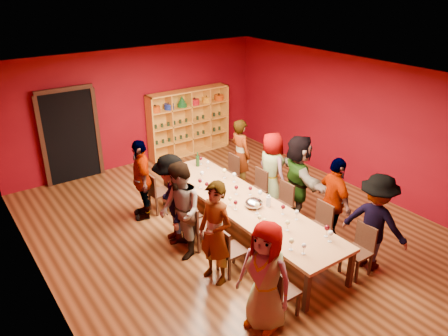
{
  "coord_description": "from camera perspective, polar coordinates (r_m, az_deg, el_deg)",
  "views": [
    {
      "loc": [
        -4.45,
        -5.64,
        4.67
      ],
      "look_at": [
        0.07,
        0.75,
        1.15
      ],
      "focal_mm": 35.0,
      "sensor_mm": 36.0,
      "label": 1
    }
  ],
  "objects": [
    {
      "name": "wine_glass_10",
      "position": [
        8.19,
        4.74,
        -3.25
      ],
      "size": [
        0.09,
        0.09,
        0.21
      ],
      "color": "silver",
      "rests_on": "tasting_table"
    },
    {
      "name": "chair_person_left_3",
      "position": [
        8.34,
        -5.2,
        -5.92
      ],
      "size": [
        0.42,
        0.42,
        0.89
      ],
      "color": "black",
      "rests_on": "ground"
    },
    {
      "name": "wine_glass_20",
      "position": [
        9.5,
        -2.11,
        0.68
      ],
      "size": [
        0.07,
        0.07,
        0.18
      ],
      "color": "silver",
      "rests_on": "tasting_table"
    },
    {
      "name": "room_shell",
      "position": [
        7.85,
        2.7,
        0.38
      ],
      "size": [
        7.1,
        9.1,
        3.04
      ],
      "color": "#4E2A14",
      "rests_on": "ground"
    },
    {
      "name": "wine_glass_14",
      "position": [
        7.75,
        4.36,
        -4.89
      ],
      "size": [
        0.09,
        0.09,
        0.22
      ],
      "color": "silver",
      "rests_on": "tasting_table"
    },
    {
      "name": "wine_glass_15",
      "position": [
        8.38,
        1.61,
        -2.6
      ],
      "size": [
        0.08,
        0.08,
        0.2
      ],
      "color": "silver",
      "rests_on": "tasting_table"
    },
    {
      "name": "chair_person_left_1",
      "position": [
        7.34,
        0.51,
        -10.47
      ],
      "size": [
        0.42,
        0.42,
        0.89
      ],
      "color": "black",
      "rests_on": "ground"
    },
    {
      "name": "chair_person_left_4",
      "position": [
        9.24,
        -8.84,
        -2.94
      ],
      "size": [
        0.42,
        0.42,
        0.89
      ],
      "color": "black",
      "rests_on": "ground"
    },
    {
      "name": "wine_glass_11",
      "position": [
        7.78,
        7.73,
        -5.11
      ],
      "size": [
        0.08,
        0.08,
        0.19
      ],
      "color": "silver",
      "rests_on": "tasting_table"
    },
    {
      "name": "person_left_0",
      "position": [
        6.22,
        5.43,
        -13.91
      ],
      "size": [
        0.69,
        0.92,
        1.69
      ],
      "primitive_type": "imported",
      "rotation": [
        0.0,
        0.0,
        -1.24
      ],
      "color": "#5783B3",
      "rests_on": "ground"
    },
    {
      "name": "wine_glass_22",
      "position": [
        7.43,
        4.68,
        -6.48
      ],
      "size": [
        0.08,
        0.08,
        0.19
      ],
      "color": "silver",
      "rests_on": "tasting_table"
    },
    {
      "name": "person_left_1",
      "position": [
        7.0,
        -1.14,
        -8.5
      ],
      "size": [
        0.6,
        0.73,
        1.77
      ],
      "primitive_type": "imported",
      "rotation": [
        0.0,
        0.0,
        -1.36
      ],
      "color": "#587AB5",
      "rests_on": "ground"
    },
    {
      "name": "spittoon_bowl",
      "position": [
        7.99,
        3.92,
        -4.61
      ],
      "size": [
        0.33,
        0.33,
        0.18
      ],
      "primitive_type": "ellipsoid",
      "color": "#B5B7BC",
      "rests_on": "tasting_table"
    },
    {
      "name": "wine_glass_2",
      "position": [
        7.32,
        8.31,
        -7.12
      ],
      "size": [
        0.08,
        0.08,
        0.2
      ],
      "color": "silver",
      "rests_on": "tasting_table"
    },
    {
      "name": "wine_glass_13",
      "position": [
        9.03,
        0.06,
        -0.42
      ],
      "size": [
        0.09,
        0.09,
        0.21
      ],
      "color": "silver",
      "rests_on": "tasting_table"
    },
    {
      "name": "person_right_0",
      "position": [
        7.73,
        19.14,
        -6.74
      ],
      "size": [
        0.74,
        1.2,
        1.73
      ],
      "primitive_type": "imported",
      "rotation": [
        0.0,
        0.0,
        1.83
      ],
      "color": "#5B83BC",
      "rests_on": "ground"
    },
    {
      "name": "person_left_2",
      "position": [
        7.65,
        -5.74,
        -5.6
      ],
      "size": [
        0.67,
        0.95,
        1.77
      ],
      "primitive_type": "imported",
      "rotation": [
        0.0,
        0.0,
        -1.82
      ],
      "color": "#151A3B",
      "rests_on": "ground"
    },
    {
      "name": "wine_glass_21",
      "position": [
        9.71,
        -3.06,
        1.22
      ],
      "size": [
        0.07,
        0.07,
        0.18
      ],
      "color": "silver",
      "rests_on": "tasting_table"
    },
    {
      "name": "person_right_1",
      "position": [
        8.24,
        14.21,
        -4.24
      ],
      "size": [
        0.73,
        1.08,
        1.7
      ],
      "primitive_type": "imported",
      "rotation": [
        0.0,
        0.0,
        1.27
      ],
      "color": "#D28D97",
      "rests_on": "ground"
    },
    {
      "name": "person_left_4",
      "position": [
        8.98,
        -10.72,
        -1.44
      ],
      "size": [
        0.74,
        1.09,
        1.69
      ],
      "primitive_type": "imported",
      "rotation": [
        0.0,
        0.0,
        -1.89
      ],
      "color": "#131836",
      "rests_on": "ground"
    },
    {
      "name": "shelving_unit",
      "position": [
        12.12,
        -4.69,
        6.43
      ],
      "size": [
        2.4,
        0.4,
        1.8
      ],
      "color": "gold",
      "rests_on": "ground"
    },
    {
      "name": "person_right_3",
      "position": [
        9.38,
        6.22,
        -0.17
      ],
      "size": [
        0.49,
        0.83,
        1.64
      ],
      "primitive_type": "imported",
      "rotation": [
        0.0,
        0.0,
        1.51
      ],
      "color": "#131C36",
      "rests_on": "ground"
    },
    {
      "name": "chair_person_right_4",
      "position": [
        9.99,
        0.8,
        -0.48
      ],
      "size": [
        0.42,
        0.42,
        0.89
      ],
      "color": "black",
      "rests_on": "ground"
    },
    {
      "name": "person_left_3",
      "position": [
        8.05,
        -6.87,
        -4.12
      ],
      "size": [
        0.78,
        1.21,
        1.74
      ],
      "primitive_type": "imported",
      "rotation": [
        0.0,
        0.0,
        -1.87
      ],
      "color": "#527AA9",
      "rests_on": "ground"
    },
    {
      "name": "chair_person_right_2",
      "position": [
        8.78,
        7.61,
        -4.41
      ],
      "size": [
        0.42,
        0.42,
        0.89
      ],
      "color": "black",
      "rests_on": "ground"
    },
    {
      "name": "wine_glass_0",
      "position": [
        8.86,
        1.33,
        -0.93
      ],
      "size": [
        0.09,
        0.09,
        0.21
      ],
      "color": "silver",
      "rests_on": "tasting_table"
    },
    {
      "name": "chair_person_right_3",
      "position": [
        9.29,
        4.37,
        -2.55
      ],
      "size": [
        0.42,
        0.42,
        0.89
      ],
      "color": "black",
      "rests_on": "ground"
    },
    {
      "name": "chair_person_right_0",
      "position": [
        7.71,
        17.39,
        -9.85
      ],
      "size": [
        0.42,
        0.42,
        0.89
      ],
      "color": "black",
      "rests_on": "ground"
    },
    {
      "name": "chair_person_right_1",
      "position": [
        8.18,
        12.37,
        -7.1
      ],
      "size": [
        0.42,
        0.42,
        0.89
      ],
      "color": "black",
      "rests_on": "ground"
    },
    {
      "name": "chair_person_left_2",
      "position": [
        7.99,
        -3.46,
        -7.32
      ],
      "size": [
        0.42,
        0.42,
        0.89
      ],
      "color": "black",
      "rests_on": "ground"
    },
    {
      "name": "person_right_2",
      "position": [
        8.84,
        9.65,
        -1.32
      ],
      "size": [
        1.02,
        1.75,
        1.82
      ],
      "primitive_type": "imported",
      "rotation": [
        0.0,
        0.0,
        1.23
      ],
      "color": "pink",
      "rests_on": "ground"
    },
    {
      "name": "wine_glass_1",
      "position": [
        7.28,
        13.28,
        -7.68
      ],
      "size": [
        0.09,
        0.09,
        0.21
      ],
      "color": "silver",
      "rests_on": "tasting_table"
    },
    {
      "name": "wine_glass_19",
      "position": [
        7.65,
        9.48,
        -5.78
      ],
      "size": [
        0.08,
        0.08,
        0.19
      ],
      "color": "silver",
      "rests_on": "tasting_table"
    },
    {
      "name": "wine_bottle",
      "position": [
        9.62,
        -3.46,
        0.94
      ],
      "size": [
        0.11,
        0.11,
        0.33
      ],
      "color": "#123316",
      "rests_on": "tasting_table"
    },
    {
      "name": "wine_glass_7",
      "position": [
        8.64,
        -3.16,
        -1.73
      ],
      "size": [
        0.08,
        0.08,
        0.2
      ],
      "color": "silver",
      "rests_on": "tasting_table"
    },
    {
      "name": "chair_person_left_0",
      "position": [
        6.57,
        7.11,
        -15.44
      ],
      "size": [
        0.42,
        0.42,
        0.89
      ],
      "color": "black",
      "rests_on": "ground"
    },
    {
      "name": "wine_glass_18",
      "position": [
        8.52,
        -2.27,
        -2.16
      ],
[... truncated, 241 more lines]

